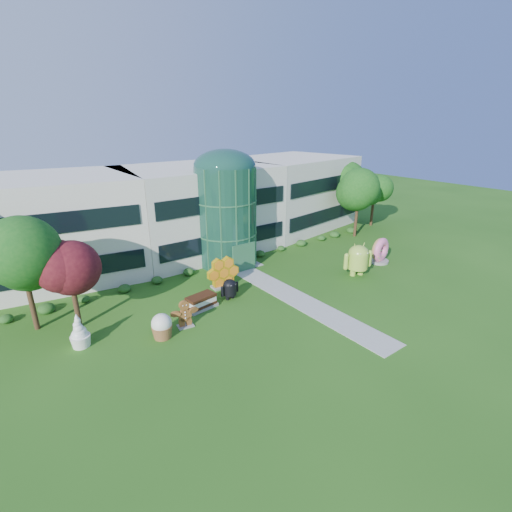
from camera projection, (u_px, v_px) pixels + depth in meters
ground at (308, 305)px, 29.79m from camera, size 140.00×140.00×0.00m
building at (198, 208)px, 41.70m from camera, size 46.00×15.00×9.30m
atrium at (226, 216)px, 37.11m from camera, size 6.00×6.00×9.80m
walkway at (291, 296)px, 31.28m from camera, size 2.40×20.00×0.04m
tree_red at (73, 289)px, 25.67m from camera, size 4.00×4.00×6.00m
trees_backdrop at (221, 221)px, 38.10m from camera, size 52.00×8.00×8.40m
android_green at (358, 258)px, 34.96m from camera, size 3.59×2.93×3.52m
android_black at (230, 288)px, 30.48m from camera, size 1.86×1.30×2.04m
donut at (380, 250)px, 38.30m from camera, size 2.72×1.57×2.68m
gingerbread at (185, 314)px, 26.36m from camera, size 2.35×1.18×2.08m
ice_cream_sandwich at (201, 302)px, 29.10m from camera, size 2.68×1.61×1.13m
honeycomb at (223, 274)px, 32.66m from camera, size 3.22×1.31×2.49m
froyo at (79, 331)px, 23.99m from camera, size 1.48×1.48×2.34m
cupcake at (162, 326)px, 25.06m from camera, size 1.95×1.95×1.79m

